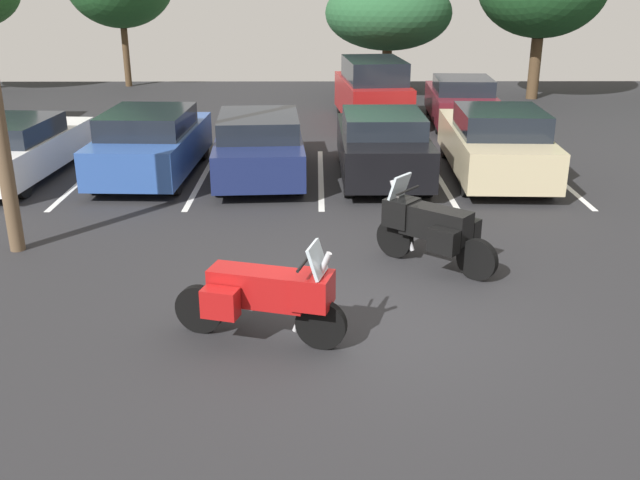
# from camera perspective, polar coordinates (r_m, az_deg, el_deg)

# --- Properties ---
(ground) EXTENTS (44.00, 44.00, 0.10)m
(ground) POSITION_cam_1_polar(r_m,az_deg,el_deg) (9.76, 4.04, -6.46)
(ground) COLOR #262628
(motorcycle_touring) EXTENTS (2.20, 1.08, 1.36)m
(motorcycle_touring) POSITION_cam_1_polar(r_m,az_deg,el_deg) (8.91, -4.39, -4.28)
(motorcycle_touring) COLOR black
(motorcycle_touring) RESTS_ON ground
(motorcycle_second) EXTENTS (1.71, 1.44, 1.40)m
(motorcycle_second) POSITION_cam_1_polar(r_m,az_deg,el_deg) (11.26, 8.79, 1.01)
(motorcycle_second) COLOR black
(motorcycle_second) RESTS_ON ground
(parking_stripes) EXTENTS (13.42, 4.95, 0.01)m
(parking_stripes) POSITION_cam_1_polar(r_m,az_deg,el_deg) (16.34, -4.63, 4.98)
(parking_stripes) COLOR silver
(parking_stripes) RESTS_ON ground
(car_white) EXTENTS (2.17, 4.82, 1.34)m
(car_white) POSITION_cam_1_polar(r_m,az_deg,el_deg) (17.52, -22.96, 6.71)
(car_white) COLOR white
(car_white) RESTS_ON ground
(car_blue) EXTENTS (2.08, 4.52, 1.51)m
(car_blue) POSITION_cam_1_polar(r_m,az_deg,el_deg) (16.71, -13.22, 7.49)
(car_blue) COLOR #2D519E
(car_blue) RESTS_ON ground
(car_navy) EXTENTS (2.18, 4.91, 1.43)m
(car_navy) POSITION_cam_1_polar(r_m,az_deg,el_deg) (16.37, -4.83, 7.58)
(car_navy) COLOR navy
(car_navy) RESTS_ON ground
(car_black) EXTENTS (1.87, 4.24, 1.49)m
(car_black) POSITION_cam_1_polar(r_m,az_deg,el_deg) (16.11, 4.95, 7.47)
(car_black) COLOR black
(car_black) RESTS_ON ground
(car_champagne) EXTENTS (2.10, 4.91, 1.59)m
(car_champagne) POSITION_cam_1_polar(r_m,az_deg,el_deg) (16.67, 13.71, 7.47)
(car_champagne) COLOR #C1B289
(car_champagne) RESTS_ON ground
(car_far_red) EXTENTS (2.15, 4.47, 1.94)m
(car_far_red) POSITION_cam_1_polar(r_m,az_deg,el_deg) (22.22, 4.16, 11.65)
(car_far_red) COLOR maroon
(car_far_red) RESTS_ON ground
(car_far_maroon) EXTENTS (1.98, 4.36, 1.43)m
(car_far_maroon) POSITION_cam_1_polar(r_m,az_deg,el_deg) (22.39, 11.09, 10.74)
(car_far_maroon) COLOR maroon
(car_far_maroon) RESTS_ON ground
(tree_rear) EXTENTS (4.52, 4.52, 4.25)m
(tree_rear) POSITION_cam_1_polar(r_m,az_deg,el_deg) (27.03, 5.44, 17.46)
(tree_rear) COLOR #4C3823
(tree_rear) RESTS_ON ground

